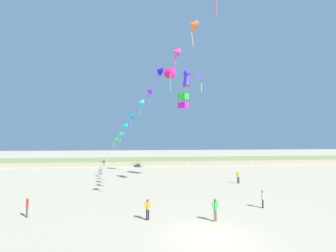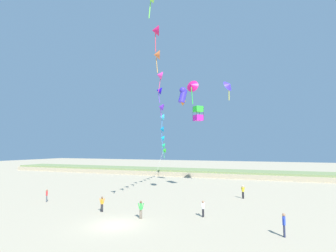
{
  "view_description": "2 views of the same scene",
  "coord_description": "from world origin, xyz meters",
  "px_view_note": "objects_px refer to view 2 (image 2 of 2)",
  "views": [
    {
      "loc": [
        -4.42,
        -14.02,
        6.11
      ],
      "look_at": [
        -1.45,
        11.02,
        7.67
      ],
      "focal_mm": 24.0,
      "sensor_mm": 36.0,
      "label": 1
    },
    {
      "loc": [
        12.85,
        -20.06,
        6.66
      ],
      "look_at": [
        -0.08,
        12.79,
        9.67
      ],
      "focal_mm": 28.0,
      "sensor_mm": 36.0,
      "label": 2
    }
  ],
  "objects_px": {
    "person_far_left": "(284,223)",
    "large_kite_low_lead": "(198,114)",
    "person_near_left": "(47,195)",
    "person_far_right": "(141,208)",
    "person_mid_center": "(102,203)",
    "large_kite_mid_trail": "(192,86)",
    "person_near_right": "(203,208)",
    "large_kite_outer_drift": "(183,96)",
    "large_kite_high_solo": "(229,85)",
    "person_far_center": "(243,191)"
  },
  "relations": [
    {
      "from": "person_mid_center",
      "to": "large_kite_mid_trail",
      "type": "height_order",
      "value": "large_kite_mid_trail"
    },
    {
      "from": "person_far_left",
      "to": "person_far_right",
      "type": "height_order",
      "value": "person_far_left"
    },
    {
      "from": "large_kite_high_solo",
      "to": "large_kite_mid_trail",
      "type": "bearing_deg",
      "value": -159.92
    },
    {
      "from": "person_near_right",
      "to": "large_kite_outer_drift",
      "type": "height_order",
      "value": "large_kite_outer_drift"
    },
    {
      "from": "person_far_right",
      "to": "large_kite_low_lead",
      "type": "xyz_separation_m",
      "value": [
        0.98,
        17.73,
        11.23
      ]
    },
    {
      "from": "person_mid_center",
      "to": "large_kite_low_lead",
      "type": "height_order",
      "value": "large_kite_low_lead"
    },
    {
      "from": "person_far_center",
      "to": "large_kite_high_solo",
      "type": "bearing_deg",
      "value": 107.95
    },
    {
      "from": "person_mid_center",
      "to": "large_kite_mid_trail",
      "type": "relative_size",
      "value": 0.36
    },
    {
      "from": "person_near_right",
      "to": "large_kite_high_solo",
      "type": "height_order",
      "value": "large_kite_high_solo"
    },
    {
      "from": "person_far_right",
      "to": "large_kite_low_lead",
      "type": "bearing_deg",
      "value": 86.83
    },
    {
      "from": "person_far_left",
      "to": "large_kite_low_lead",
      "type": "height_order",
      "value": "large_kite_low_lead"
    },
    {
      "from": "person_near_left",
      "to": "large_kite_mid_trail",
      "type": "xyz_separation_m",
      "value": [
        13.71,
        17.79,
        16.63
      ]
    },
    {
      "from": "person_near_right",
      "to": "person_mid_center",
      "type": "xyz_separation_m",
      "value": [
        -10.4,
        -1.87,
        0.02
      ]
    },
    {
      "from": "person_near_right",
      "to": "large_kite_outer_drift",
      "type": "xyz_separation_m",
      "value": [
        -5.0,
        9.07,
        13.13
      ]
    },
    {
      "from": "person_mid_center",
      "to": "large_kite_low_lead",
      "type": "xyz_separation_m",
      "value": [
        6.02,
        16.84,
        11.28
      ]
    },
    {
      "from": "person_near_right",
      "to": "person_far_center",
      "type": "relative_size",
      "value": 0.89
    },
    {
      "from": "person_near_left",
      "to": "person_far_right",
      "type": "relative_size",
      "value": 0.93
    },
    {
      "from": "large_kite_mid_trail",
      "to": "large_kite_low_lead",
      "type": "bearing_deg",
      "value": -56.56
    },
    {
      "from": "person_near_left",
      "to": "person_mid_center",
      "type": "bearing_deg",
      "value": -10.36
    },
    {
      "from": "person_mid_center",
      "to": "large_kite_outer_drift",
      "type": "height_order",
      "value": "large_kite_outer_drift"
    },
    {
      "from": "person_near_left",
      "to": "large_kite_low_lead",
      "type": "relative_size",
      "value": 0.67
    },
    {
      "from": "large_kite_low_lead",
      "to": "large_kite_mid_trail",
      "type": "distance_m",
      "value": 6.23
    },
    {
      "from": "person_near_left",
      "to": "person_far_center",
      "type": "relative_size",
      "value": 0.89
    },
    {
      "from": "person_near_right",
      "to": "person_far_right",
      "type": "bearing_deg",
      "value": -152.65
    },
    {
      "from": "person_near_right",
      "to": "large_kite_mid_trail",
      "type": "relative_size",
      "value": 0.35
    },
    {
      "from": "person_mid_center",
      "to": "person_far_left",
      "type": "xyz_separation_m",
      "value": [
        17.48,
        -1.51,
        0.1
      ]
    },
    {
      "from": "person_near_right",
      "to": "person_mid_center",
      "type": "bearing_deg",
      "value": -169.8
    },
    {
      "from": "person_near_left",
      "to": "large_kite_high_solo",
      "type": "height_order",
      "value": "large_kite_high_solo"
    },
    {
      "from": "person_far_right",
      "to": "large_kite_mid_trail",
      "type": "xyz_separation_m",
      "value": [
        -0.79,
        20.41,
        16.57
      ]
    },
    {
      "from": "person_far_center",
      "to": "large_kite_outer_drift",
      "type": "distance_m",
      "value": 15.25
    },
    {
      "from": "large_kite_low_lead",
      "to": "large_kite_outer_drift",
      "type": "xyz_separation_m",
      "value": [
        -0.63,
        -5.9,
        1.83
      ]
    },
    {
      "from": "person_near_right",
      "to": "person_mid_center",
      "type": "relative_size",
      "value": 0.98
    },
    {
      "from": "person_near_right",
      "to": "person_far_right",
      "type": "height_order",
      "value": "person_far_right"
    },
    {
      "from": "person_near_left",
      "to": "person_mid_center",
      "type": "xyz_separation_m",
      "value": [
        9.45,
        -1.73,
        0.02
      ]
    },
    {
      "from": "person_near_right",
      "to": "large_kite_low_lead",
      "type": "height_order",
      "value": "large_kite_low_lead"
    },
    {
      "from": "person_near_left",
      "to": "person_far_right",
      "type": "distance_m",
      "value": 14.73
    },
    {
      "from": "person_near_left",
      "to": "large_kite_low_lead",
      "type": "height_order",
      "value": "large_kite_low_lead"
    },
    {
      "from": "person_mid_center",
      "to": "person_far_center",
      "type": "distance_m",
      "value": 18.43
    },
    {
      "from": "person_near_left",
      "to": "person_far_center",
      "type": "xyz_separation_m",
      "value": [
        22.53,
        11.26,
        0.11
      ]
    },
    {
      "from": "person_near_right",
      "to": "person_far_left",
      "type": "distance_m",
      "value": 7.85
    },
    {
      "from": "large_kite_mid_trail",
      "to": "person_near_left",
      "type": "bearing_deg",
      "value": -127.62
    },
    {
      "from": "person_mid_center",
      "to": "person_far_right",
      "type": "distance_m",
      "value": 5.12
    },
    {
      "from": "person_far_left",
      "to": "large_kite_outer_drift",
      "type": "distance_m",
      "value": 21.69
    },
    {
      "from": "person_near_right",
      "to": "person_far_right",
      "type": "xyz_separation_m",
      "value": [
        -5.35,
        -2.77,
        0.07
      ]
    },
    {
      "from": "person_mid_center",
      "to": "large_kite_high_solo",
      "type": "bearing_deg",
      "value": 64.73
    },
    {
      "from": "large_kite_low_lead",
      "to": "large_kite_outer_drift",
      "type": "relative_size",
      "value": 0.86
    },
    {
      "from": "person_near_right",
      "to": "large_kite_outer_drift",
      "type": "relative_size",
      "value": 0.58
    },
    {
      "from": "large_kite_mid_trail",
      "to": "large_kite_high_solo",
      "type": "distance_m",
      "value": 6.38
    },
    {
      "from": "large_kite_high_solo",
      "to": "large_kite_outer_drift",
      "type": "height_order",
      "value": "large_kite_high_solo"
    },
    {
      "from": "large_kite_low_lead",
      "to": "large_kite_high_solo",
      "type": "distance_m",
      "value": 8.39
    }
  ]
}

